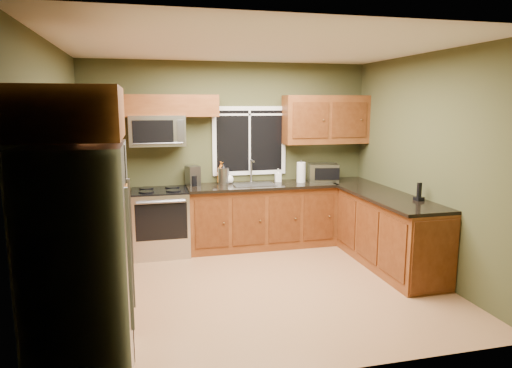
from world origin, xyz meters
name	(u,v)px	position (x,y,z in m)	size (l,w,h in m)	color
floor	(259,286)	(0.00, 0.00, 0.00)	(4.20, 4.20, 0.00)	#966842
ceiling	(259,46)	(0.00, 0.00, 2.70)	(4.20, 4.20, 0.00)	white
back_wall	(230,155)	(0.00, 1.80, 1.35)	(4.20, 4.20, 0.00)	#3B3D21
front_wall	(319,207)	(0.00, -1.80, 1.35)	(4.20, 4.20, 0.00)	#3B3D21
left_wall	(57,179)	(-2.10, 0.00, 1.35)	(3.60, 3.60, 0.00)	#3B3D21
right_wall	(426,166)	(2.10, 0.00, 1.35)	(3.60, 3.60, 0.00)	#3B3D21
window	(249,141)	(0.30, 1.78, 1.55)	(1.12, 0.03, 1.02)	white
base_cabinets_left	(98,248)	(-1.80, 0.48, 0.45)	(0.60, 2.65, 0.90)	brown
countertop_left	(98,209)	(-1.78, 0.48, 0.92)	(0.65, 2.65, 0.04)	black
base_cabinets_back	(261,216)	(0.42, 1.50, 0.45)	(2.17, 0.60, 0.90)	brown
countertop_back	(262,186)	(0.42, 1.48, 0.92)	(2.17, 0.65, 0.04)	black
base_cabinets_peninsula	(378,227)	(1.80, 0.54, 0.45)	(0.60, 2.52, 0.90)	brown
countertop_peninsula	(378,193)	(1.78, 0.55, 0.92)	(0.65, 2.50, 0.04)	black
upper_cabinets_left	(77,126)	(-1.94, 0.48, 1.86)	(0.33, 2.65, 0.72)	brown
upper_cabinets_back_left	(171,106)	(-0.85, 1.64, 2.07)	(1.30, 0.33, 0.30)	brown
upper_cabinets_back_right	(326,120)	(1.45, 1.64, 1.86)	(1.30, 0.33, 0.72)	brown
upper_cabinet_over_fridge	(70,113)	(-1.74, -1.30, 2.03)	(0.72, 0.90, 0.38)	brown
refrigerator	(81,262)	(-1.74, -1.30, 0.90)	(0.74, 0.90, 1.80)	#B7B7BC
range	(161,222)	(-1.05, 1.47, 0.47)	(0.76, 0.69, 0.94)	#B7B7BC
microwave	(157,131)	(-1.05, 1.61, 1.73)	(0.76, 0.41, 0.42)	#B7B7BC
sink	(254,183)	(0.30, 1.49, 0.95)	(0.60, 0.42, 0.36)	slate
toaster_oven	(323,173)	(1.37, 1.49, 1.07)	(0.49, 0.42, 0.27)	#B7B7BC
coffee_maker	(193,176)	(-0.57, 1.64, 1.07)	(0.22, 0.26, 0.28)	slate
kettle	(224,175)	(-0.12, 1.65, 1.07)	(0.19, 0.19, 0.29)	#B7B7BC
paper_towel_roll	(301,172)	(1.03, 1.51, 1.09)	(0.13, 0.13, 0.33)	white
soap_bottle_a	(221,173)	(-0.15, 1.69, 1.10)	(0.12, 0.12, 0.32)	#C36012
soap_bottle_b	(278,175)	(0.70, 1.62, 1.04)	(0.09, 0.09, 0.20)	white
soap_bottle_c	(229,177)	(-0.04, 1.66, 1.03)	(0.14, 0.14, 0.18)	white
cordless_phone	(419,195)	(1.98, -0.07, 1.01)	(0.11, 0.11, 0.22)	black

